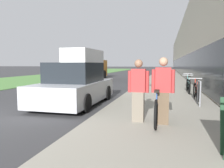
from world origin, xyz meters
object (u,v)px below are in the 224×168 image
cruiser_bike_farthest (188,82)px  moving_truck (86,65)px  person_bystander (138,91)px  cruiser_bike_nearest (196,91)px  parked_sedan_curbside (75,86)px  tandem_bicycle (157,106)px  cruiser_bike_middle (188,85)px  person_rider (163,91)px  bike_rack_hoop (199,90)px

cruiser_bike_farthest → moving_truck: 10.35m
person_bystander → cruiser_bike_nearest: (1.79, 3.71, -0.41)m
cruiser_bike_nearest → parked_sedan_curbside: size_ratio=0.39×
tandem_bicycle → cruiser_bike_middle: bearing=77.7°
person_rider → moving_truck: moving_truck is taller
person_bystander → cruiser_bike_nearest: bearing=64.2°
cruiser_bike_farthest → person_rider: bearing=-99.1°
tandem_bicycle → cruiser_bike_nearest: size_ratio=1.41×
person_rider → moving_truck: size_ratio=0.23×
person_rider → cruiser_bike_farthest: 8.38m
parked_sedan_curbside → person_bystander: bearing=-40.5°
person_rider → cruiser_bike_middle: size_ratio=0.89×
parked_sedan_curbside → moving_truck: bearing=108.9°
moving_truck → parked_sedan_curbside: bearing=-71.1°
bike_rack_hoop → tandem_bicycle: bearing=-118.1°
person_rider → cruiser_bike_farthest: size_ratio=0.88×
person_bystander → moving_truck: 15.45m
person_rider → parked_sedan_curbside: bearing=144.1°
person_bystander → cruiser_bike_middle: bearing=74.0°
person_rider → moving_truck: bearing=117.3°
tandem_bicycle → parked_sedan_curbside: 3.72m
person_bystander → cruiser_bike_middle: 6.13m
person_bystander → cruiser_bike_farthest: bearing=76.9°
bike_rack_hoop → cruiser_bike_middle: size_ratio=0.48×
bike_rack_hoop → person_bystander: bearing=-123.7°
cruiser_bike_farthest → parked_sedan_curbside: (-4.55, -5.93, 0.24)m
cruiser_bike_nearest → moving_truck: bearing=129.5°
bike_rack_hoop → cruiser_bike_nearest: 1.11m
person_bystander → parked_sedan_curbside: (-2.64, 2.25, -0.17)m
person_rider → person_bystander: person_rider is taller
tandem_bicycle → parked_sedan_curbside: (-3.10, 2.05, 0.23)m
tandem_bicycle → bike_rack_hoop: size_ratio=2.71×
person_bystander → person_rider: bearing=-8.0°
person_rider → cruiser_bike_nearest: 4.00m
cruiser_bike_farthest → moving_truck: bearing=146.1°
person_bystander → moving_truck: bearing=115.5°
person_bystander → cruiser_bike_farthest: 8.41m
bike_rack_hoop → moving_truck: moving_truck is taller
person_bystander → parked_sedan_curbside: person_bystander is taller
bike_rack_hoop → person_rider: bearing=-113.3°
tandem_bicycle → cruiser_bike_middle: (1.23, 5.68, 0.01)m
person_rider → cruiser_bike_farthest: person_rider is taller
bike_rack_hoop → parked_sedan_curbside: (-4.39, -0.36, 0.08)m
person_rider → bike_rack_hoop: bearing=66.7°
cruiser_bike_middle → parked_sedan_curbside: 5.66m
cruiser_bike_farthest → parked_sedan_curbside: size_ratio=0.43×
person_rider → bike_rack_hoop: size_ratio=1.85×
cruiser_bike_nearest → cruiser_bike_farthest: cruiser_bike_nearest is taller
cruiser_bike_middle → cruiser_bike_nearest: bearing=-87.4°
cruiser_bike_farthest → parked_sedan_curbside: bearing=-127.5°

